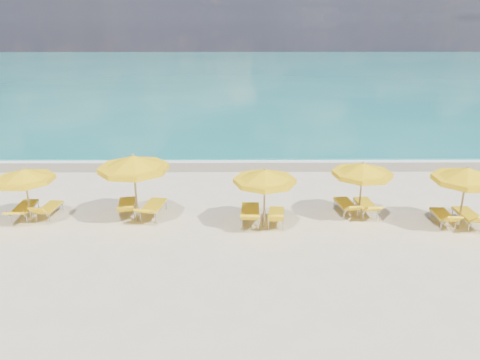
{
  "coord_description": "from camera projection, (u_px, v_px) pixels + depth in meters",
  "views": [
    {
      "loc": [
        -0.12,
        -15.26,
        7.03
      ],
      "look_at": [
        0.0,
        1.5,
        1.2
      ],
      "focal_mm": 35.0,
      "sensor_mm": 36.0,
      "label": 1
    }
  ],
  "objects": [
    {
      "name": "umbrella_5",
      "position": [
        467.0,
        176.0,
        15.85
      ],
      "size": [
        2.97,
        2.97,
        2.31
      ],
      "rotation": [
        0.0,
        0.0,
        -0.39
      ],
      "color": "tan",
      "rests_on": "ground"
    },
    {
      "name": "lounger_3_right",
      "position": [
        276.0,
        218.0,
        16.8
      ],
      "size": [
        0.74,
        1.72,
        0.77
      ],
      "rotation": [
        0.0,
        0.0,
        -0.11
      ],
      "color": "#A5A8AD",
      "rests_on": "ground"
    },
    {
      "name": "ground_plane",
      "position": [
        240.0,
        225.0,
        16.72
      ],
      "size": [
        120.0,
        120.0,
        0.0
      ],
      "primitive_type": "plane",
      "color": "beige"
    },
    {
      "name": "lounger_5_right",
      "position": [
        469.0,
        219.0,
        16.68
      ],
      "size": [
        0.67,
        1.86,
        0.81
      ],
      "rotation": [
        0.0,
        0.0,
        0.03
      ],
      "color": "#A5A8AD",
      "rests_on": "ground"
    },
    {
      "name": "whitecap_near",
      "position": [
        153.0,
        124.0,
        32.74
      ],
      "size": [
        14.0,
        0.36,
        0.05
      ],
      "primitive_type": "cube",
      "color": "white",
      "rests_on": "ground"
    },
    {
      "name": "ocean",
      "position": [
        238.0,
        74.0,
        62.06
      ],
      "size": [
        120.0,
        80.0,
        0.3
      ],
      "primitive_type": "cube",
      "color": "#14716D",
      "rests_on": "ground"
    },
    {
      "name": "wet_sand_band",
      "position": [
        239.0,
        164.0,
        23.71
      ],
      "size": [
        120.0,
        2.6,
        0.01
      ],
      "primitive_type": "cube",
      "color": "tan",
      "rests_on": "ground"
    },
    {
      "name": "foam_line",
      "position": [
        239.0,
        160.0,
        24.47
      ],
      "size": [
        120.0,
        1.2,
        0.03
      ],
      "primitive_type": "cube",
      "color": "white",
      "rests_on": "ground"
    },
    {
      "name": "lounger_4_left",
      "position": [
        346.0,
        208.0,
        17.7
      ],
      "size": [
        0.79,
        1.82,
        0.73
      ],
      "rotation": [
        0.0,
        0.0,
        0.13
      ],
      "color": "#A5A8AD",
      "rests_on": "ground"
    },
    {
      "name": "lounger_2_left",
      "position": [
        127.0,
        209.0,
        17.58
      ],
      "size": [
        0.94,
        1.95,
        0.79
      ],
      "rotation": [
        0.0,
        0.0,
        0.18
      ],
      "color": "#A5A8AD",
      "rests_on": "ground"
    },
    {
      "name": "umbrella_4",
      "position": [
        363.0,
        170.0,
        16.7
      ],
      "size": [
        2.62,
        2.62,
        2.2
      ],
      "rotation": [
        0.0,
        0.0,
        -0.24
      ],
      "color": "tan",
      "rests_on": "ground"
    },
    {
      "name": "whitecap_far",
      "position": [
        333.0,
        106.0,
        39.44
      ],
      "size": [
        18.0,
        0.3,
        0.05
      ],
      "primitive_type": "cube",
      "color": "white",
      "rests_on": "ground"
    },
    {
      "name": "lounger_4_right",
      "position": [
        366.0,
        209.0,
        17.64
      ],
      "size": [
        0.67,
        1.83,
        0.74
      ],
      "rotation": [
        0.0,
        0.0,
        0.04
      ],
      "color": "#A5A8AD",
      "rests_on": "ground"
    },
    {
      "name": "umbrella_1",
      "position": [
        24.0,
        176.0,
        16.4
      ],
      "size": [
        2.66,
        2.66,
        2.09
      ],
      "rotation": [
        0.0,
        0.0,
        0.36
      ],
      "color": "tan",
      "rests_on": "ground"
    },
    {
      "name": "umbrella_3",
      "position": [
        265.0,
        177.0,
        15.96
      ],
      "size": [
        2.29,
        2.29,
        2.21
      ],
      "rotation": [
        0.0,
        0.0,
        -0.05
      ],
      "color": "tan",
      "rests_on": "ground"
    },
    {
      "name": "lounger_3_left",
      "position": [
        250.0,
        216.0,
        16.87
      ],
      "size": [
        0.75,
        2.08,
        0.84
      ],
      "rotation": [
        0.0,
        0.0,
        -0.04
      ],
      "color": "#A5A8AD",
      "rests_on": "ground"
    },
    {
      "name": "lounger_1_right",
      "position": [
        49.0,
        211.0,
        17.41
      ],
      "size": [
        0.71,
        1.68,
        0.75
      ],
      "rotation": [
        0.0,
        0.0,
        -0.1
      ],
      "color": "#A5A8AD",
      "rests_on": "ground"
    },
    {
      "name": "lounger_5_left",
      "position": [
        443.0,
        219.0,
        16.76
      ],
      "size": [
        0.61,
        1.68,
        0.74
      ],
      "rotation": [
        0.0,
        0.0,
        -0.04
      ],
      "color": "#A5A8AD",
      "rests_on": "ground"
    },
    {
      "name": "umbrella_2",
      "position": [
        133.0,
        164.0,
        16.39
      ],
      "size": [
        3.1,
        3.1,
        2.55
      ],
      "rotation": [
        0.0,
        0.0,
        0.27
      ],
      "color": "tan",
      "rests_on": "ground"
    },
    {
      "name": "lounger_2_right",
      "position": [
        153.0,
        210.0,
        17.42
      ],
      "size": [
        0.92,
        2.04,
        0.78
      ],
      "rotation": [
        0.0,
        0.0,
        -0.15
      ],
      "color": "#A5A8AD",
      "rests_on": "ground"
    },
    {
      "name": "lounger_1_left",
      "position": [
        25.0,
        212.0,
        17.35
      ],
      "size": [
        0.72,
        1.95,
        0.69
      ],
      "rotation": [
        0.0,
        0.0,
        0.06
      ],
      "color": "#A5A8AD",
      "rests_on": "ground"
    }
  ]
}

